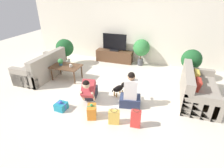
{
  "coord_description": "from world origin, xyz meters",
  "views": [
    {
      "loc": [
        1.56,
        -4.19,
        2.63
      ],
      "look_at": [
        0.26,
        -0.36,
        0.45
      ],
      "focal_mm": 28.0,
      "sensor_mm": 36.0,
      "label": 1
    }
  ],
  "objects_px": {
    "potted_plant_corner_right": "(191,61)",
    "gift_box_a": "(61,106)",
    "dog": "(120,88)",
    "potted_plant_back_right": "(141,48)",
    "person_sitting": "(130,94)",
    "gift_bag_b": "(114,117)",
    "person_kneeling": "(89,90)",
    "sofa_right": "(197,90)",
    "potted_plant_corner_left": "(65,49)",
    "sofa_left": "(43,68)",
    "tv_console": "(114,56)",
    "coffee_table": "(66,67)",
    "gift_bag_a": "(136,119)",
    "tabletop_plant": "(60,62)",
    "tv": "(114,43)",
    "mug": "(71,66)",
    "gift_box_b": "(92,111)"
  },
  "relations": [
    {
      "from": "potted_plant_corner_right",
      "to": "tabletop_plant",
      "type": "xyz_separation_m",
      "value": [
        -4.0,
        -1.23,
        -0.08
      ]
    },
    {
      "from": "coffee_table",
      "to": "mug",
      "type": "relative_size",
      "value": 7.95
    },
    {
      "from": "potted_plant_corner_right",
      "to": "potted_plant_corner_left",
      "type": "bearing_deg",
      "value": -178.58
    },
    {
      "from": "gift_bag_b",
      "to": "tabletop_plant",
      "type": "distance_m",
      "value": 2.89
    },
    {
      "from": "person_sitting",
      "to": "tabletop_plant",
      "type": "relative_size",
      "value": 4.27
    },
    {
      "from": "dog",
      "to": "tabletop_plant",
      "type": "height_order",
      "value": "tabletop_plant"
    },
    {
      "from": "potted_plant_corner_left",
      "to": "coffee_table",
      "type": "bearing_deg",
      "value": -57.25
    },
    {
      "from": "gift_bag_b",
      "to": "person_kneeling",
      "type": "bearing_deg",
      "value": 143.49
    },
    {
      "from": "person_kneeling",
      "to": "gift_bag_b",
      "type": "distance_m",
      "value": 1.13
    },
    {
      "from": "mug",
      "to": "gift_box_b",
      "type": "bearing_deg",
      "value": -47.29
    },
    {
      "from": "potted_plant_corner_right",
      "to": "person_sitting",
      "type": "distance_m",
      "value": 2.55
    },
    {
      "from": "gift_box_b",
      "to": "tabletop_plant",
      "type": "xyz_separation_m",
      "value": [
        -1.81,
        1.57,
        0.43
      ]
    },
    {
      "from": "person_sitting",
      "to": "gift_box_a",
      "type": "bearing_deg",
      "value": 14.0
    },
    {
      "from": "potted_plant_back_right",
      "to": "dog",
      "type": "xyz_separation_m",
      "value": [
        -0.14,
        -2.39,
        -0.47
      ]
    },
    {
      "from": "sofa_right",
      "to": "coffee_table",
      "type": "bearing_deg",
      "value": 90.17
    },
    {
      "from": "sofa_left",
      "to": "dog",
      "type": "distance_m",
      "value": 2.82
    },
    {
      "from": "gift_box_a",
      "to": "person_sitting",
      "type": "bearing_deg",
      "value": 24.64
    },
    {
      "from": "potted_plant_corner_left",
      "to": "gift_box_b",
      "type": "bearing_deg",
      "value": -49.03
    },
    {
      "from": "person_kneeling",
      "to": "gift_box_a",
      "type": "bearing_deg",
      "value": -141.45
    },
    {
      "from": "sofa_right",
      "to": "mug",
      "type": "bearing_deg",
      "value": 90.64
    },
    {
      "from": "gift_box_b",
      "to": "person_sitting",
      "type": "bearing_deg",
      "value": 45.73
    },
    {
      "from": "potted_plant_corner_left",
      "to": "tabletop_plant",
      "type": "distance_m",
      "value": 1.24
    },
    {
      "from": "sofa_left",
      "to": "tv_console",
      "type": "height_order",
      "value": "sofa_left"
    },
    {
      "from": "potted_plant_back_right",
      "to": "gift_box_a",
      "type": "xyz_separation_m",
      "value": [
        -1.31,
        -3.55,
        -0.59
      ]
    },
    {
      "from": "tv",
      "to": "potted_plant_back_right",
      "type": "distance_m",
      "value": 1.1
    },
    {
      "from": "sofa_right",
      "to": "potted_plant_corner_left",
      "type": "xyz_separation_m",
      "value": [
        -4.67,
        1.11,
        0.35
      ]
    },
    {
      "from": "tabletop_plant",
      "to": "sofa_right",
      "type": "bearing_deg",
      "value": 0.13
    },
    {
      "from": "sofa_right",
      "to": "tv",
      "type": "xyz_separation_m",
      "value": [
        -2.97,
        2.04,
        0.47
      ]
    },
    {
      "from": "tv",
      "to": "potted_plant_back_right",
      "type": "xyz_separation_m",
      "value": [
        1.09,
        -0.05,
        -0.09
      ]
    },
    {
      "from": "potted_plant_corner_right",
      "to": "person_sitting",
      "type": "relative_size",
      "value": 1.07
    },
    {
      "from": "gift_box_b",
      "to": "tv_console",
      "type": "bearing_deg",
      "value": 99.86
    },
    {
      "from": "dog",
      "to": "gift_bag_a",
      "type": "distance_m",
      "value": 1.37
    },
    {
      "from": "person_sitting",
      "to": "potted_plant_corner_left",
      "type": "bearing_deg",
      "value": -43.06
    },
    {
      "from": "potted_plant_back_right",
      "to": "gift_bag_a",
      "type": "xyz_separation_m",
      "value": [
        0.56,
        -3.56,
        -0.47
      ]
    },
    {
      "from": "coffee_table",
      "to": "potted_plant_back_right",
      "type": "distance_m",
      "value": 2.9
    },
    {
      "from": "coffee_table",
      "to": "potted_plant_corner_right",
      "type": "distance_m",
      "value": 4.01
    },
    {
      "from": "person_kneeling",
      "to": "gift_bag_b",
      "type": "height_order",
      "value": "person_kneeling"
    },
    {
      "from": "person_sitting",
      "to": "gift_bag_b",
      "type": "distance_m",
      "value": 0.82
    },
    {
      "from": "tv",
      "to": "potted_plant_corner_right",
      "type": "xyz_separation_m",
      "value": [
        2.82,
        -0.82,
        -0.1
      ]
    },
    {
      "from": "potted_plant_corner_right",
      "to": "gift_box_a",
      "type": "xyz_separation_m",
      "value": [
        -3.04,
        -2.78,
        -0.57
      ]
    },
    {
      "from": "dog",
      "to": "potted_plant_back_right",
      "type": "bearing_deg",
      "value": -63.66
    },
    {
      "from": "sofa_left",
      "to": "coffee_table",
      "type": "bearing_deg",
      "value": 96.6
    },
    {
      "from": "gift_bag_a",
      "to": "gift_bag_b",
      "type": "bearing_deg",
      "value": -174.44
    },
    {
      "from": "tabletop_plant",
      "to": "person_kneeling",
      "type": "bearing_deg",
      "value": -32.92
    },
    {
      "from": "coffee_table",
      "to": "potted_plant_corner_right",
      "type": "bearing_deg",
      "value": 17.97
    },
    {
      "from": "sofa_left",
      "to": "potted_plant_corner_left",
      "type": "bearing_deg",
      "value": 173.25
    },
    {
      "from": "tv",
      "to": "gift_bag_b",
      "type": "relative_size",
      "value": 2.69
    },
    {
      "from": "potted_plant_back_right",
      "to": "dog",
      "type": "relative_size",
      "value": 2.11
    },
    {
      "from": "sofa_right",
      "to": "gift_box_a",
      "type": "distance_m",
      "value": 3.55
    },
    {
      "from": "coffee_table",
      "to": "tv",
      "type": "xyz_separation_m",
      "value": [
        0.99,
        2.05,
        0.35
      ]
    }
  ]
}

